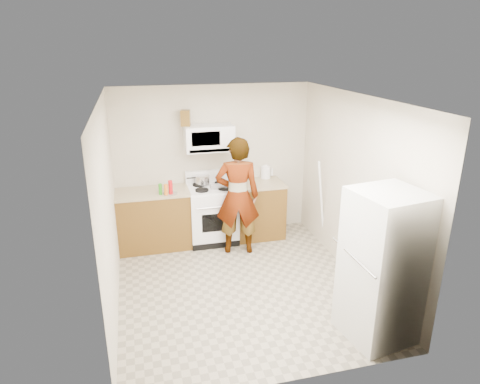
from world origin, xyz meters
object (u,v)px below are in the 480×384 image
object	(u,v)px
gas_range	(212,213)
microwave	(209,138)
person	(238,196)
saucepan	(202,180)
fridge	(383,267)
kettle	(266,172)

from	to	relation	value
gas_range	microwave	world-z (taller)	microwave
person	saucepan	distance (m)	0.77
fridge	microwave	bearing A→B (deg)	105.26
microwave	fridge	world-z (taller)	microwave
microwave	fridge	distance (m)	3.35
person	fridge	bearing A→B (deg)	124.48
fridge	kettle	distance (m)	3.09
microwave	gas_range	bearing A→B (deg)	-90.00
kettle	fridge	bearing A→B (deg)	-68.02
gas_range	fridge	bearing A→B (deg)	-64.87
microwave	person	xyz separation A→B (m)	(0.31, -0.61, -0.79)
fridge	saucepan	distance (m)	3.32
gas_range	fridge	distance (m)	3.15
person	saucepan	bearing A→B (deg)	-44.69
kettle	microwave	bearing A→B (deg)	-158.22
saucepan	kettle	bearing A→B (deg)	4.65
gas_range	microwave	xyz separation A→B (m)	(0.00, 0.13, 1.21)
person	kettle	size ratio (longest dim) A/B	9.32
kettle	saucepan	bearing A→B (deg)	-159.87
gas_range	microwave	distance (m)	1.22
gas_range	fridge	xyz separation A→B (m)	(1.33, -2.83, 0.36)
gas_range	person	bearing A→B (deg)	-57.65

